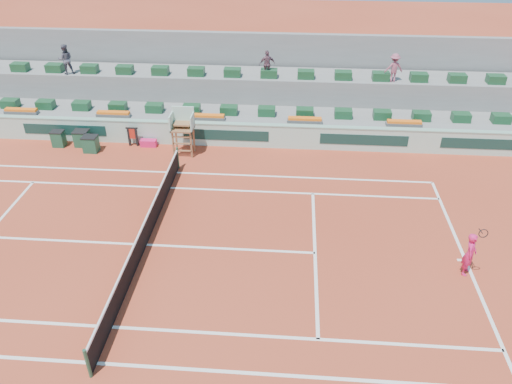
# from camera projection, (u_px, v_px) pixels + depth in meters

# --- Properties ---
(ground) EXTENTS (90.00, 90.00, 0.00)m
(ground) POSITION_uv_depth(u_px,v_px,m) (146.00, 245.00, 19.00)
(ground) COLOR #A2361F
(ground) RESTS_ON ground
(seating_tier_lower) EXTENTS (36.00, 4.00, 1.20)m
(seating_tier_lower) POSITION_uv_depth(u_px,v_px,m) (196.00, 116.00, 27.68)
(seating_tier_lower) COLOR gray
(seating_tier_lower) RESTS_ON ground
(seating_tier_upper) EXTENTS (36.00, 2.40, 2.60)m
(seating_tier_upper) POSITION_uv_depth(u_px,v_px,m) (200.00, 94.00, 28.65)
(seating_tier_upper) COLOR gray
(seating_tier_upper) RESTS_ON ground
(stadium_back_wall) EXTENTS (36.00, 0.40, 4.40)m
(stadium_back_wall) POSITION_uv_depth(u_px,v_px,m) (203.00, 69.00, 29.51)
(stadium_back_wall) COLOR gray
(stadium_back_wall) RESTS_ON ground
(player_bag) EXTENTS (0.82, 0.36, 0.36)m
(player_bag) POSITION_uv_depth(u_px,v_px,m) (149.00, 143.00, 25.83)
(player_bag) COLOR #E51D65
(player_bag) RESTS_ON ground
(spectator_left) EXTENTS (0.95, 0.85, 1.62)m
(spectator_left) POSITION_uv_depth(u_px,v_px,m) (66.00, 59.00, 27.24)
(spectator_left) COLOR #4B4B58
(spectator_left) RESTS_ON seating_tier_upper
(spectator_mid) EXTENTS (0.93, 0.59, 1.47)m
(spectator_mid) POSITION_uv_depth(u_px,v_px,m) (267.00, 64.00, 26.77)
(spectator_mid) COLOR #704A58
(spectator_mid) RESTS_ON seating_tier_upper
(spectator_right) EXTENTS (1.05, 0.72, 1.50)m
(spectator_right) POSITION_uv_depth(u_px,v_px,m) (394.00, 68.00, 26.22)
(spectator_right) COLOR #9A4D61
(spectator_right) RESTS_ON seating_tier_upper
(court_lines) EXTENTS (23.89, 11.09, 0.01)m
(court_lines) POSITION_uv_depth(u_px,v_px,m) (146.00, 245.00, 18.99)
(court_lines) COLOR white
(court_lines) RESTS_ON ground
(tennis_net) EXTENTS (0.10, 11.97, 1.10)m
(tennis_net) POSITION_uv_depth(u_px,v_px,m) (145.00, 234.00, 18.71)
(tennis_net) COLOR black
(tennis_net) RESTS_ON ground
(advertising_hoarding) EXTENTS (36.00, 0.34, 1.26)m
(advertising_hoarding) POSITION_uv_depth(u_px,v_px,m) (188.00, 133.00, 25.80)
(advertising_hoarding) COLOR #AAD6C2
(advertising_hoarding) RESTS_ON ground
(umpire_chair) EXTENTS (1.10, 0.90, 2.40)m
(umpire_chair) POSITION_uv_depth(u_px,v_px,m) (183.00, 125.00, 24.48)
(umpire_chair) COLOR brown
(umpire_chair) RESTS_ON ground
(seat_row_lower) EXTENTS (32.90, 0.60, 0.44)m
(seat_row_lower) POSITION_uv_depth(u_px,v_px,m) (192.00, 109.00, 26.48)
(seat_row_lower) COLOR #174626
(seat_row_lower) RESTS_ON seating_tier_lower
(seat_row_upper) EXTENTS (32.90, 0.60, 0.44)m
(seat_row_upper) POSITION_uv_depth(u_px,v_px,m) (196.00, 71.00, 27.33)
(seat_row_upper) COLOR #174626
(seat_row_upper) RESTS_ON seating_tier_upper
(flower_planters) EXTENTS (26.80, 0.36, 0.28)m
(flower_planters) POSITION_uv_depth(u_px,v_px,m) (160.00, 116.00, 25.95)
(flower_planters) COLOR #525252
(flower_planters) RESTS_ON seating_tier_lower
(drink_cooler_a) EXTENTS (0.74, 0.64, 0.84)m
(drink_cooler_a) POSITION_uv_depth(u_px,v_px,m) (91.00, 144.00, 25.22)
(drink_cooler_a) COLOR #184A31
(drink_cooler_a) RESTS_ON ground
(drink_cooler_b) EXTENTS (0.76, 0.66, 0.84)m
(drink_cooler_b) POSITION_uv_depth(u_px,v_px,m) (82.00, 138.00, 25.76)
(drink_cooler_b) COLOR #184A31
(drink_cooler_b) RESTS_ON ground
(drink_cooler_c) EXTENTS (0.64, 0.55, 0.84)m
(drink_cooler_c) POSITION_uv_depth(u_px,v_px,m) (58.00, 139.00, 25.73)
(drink_cooler_c) COLOR #184A31
(drink_cooler_c) RESTS_ON ground
(towel_rack) EXTENTS (0.62, 0.10, 1.03)m
(towel_rack) POSITION_uv_depth(u_px,v_px,m) (133.00, 135.00, 25.65)
(towel_rack) COLOR black
(towel_rack) RESTS_ON ground
(tennis_player) EXTENTS (0.60, 0.92, 2.28)m
(tennis_player) POSITION_uv_depth(u_px,v_px,m) (470.00, 254.00, 17.23)
(tennis_player) COLOR #E51D65
(tennis_player) RESTS_ON ground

